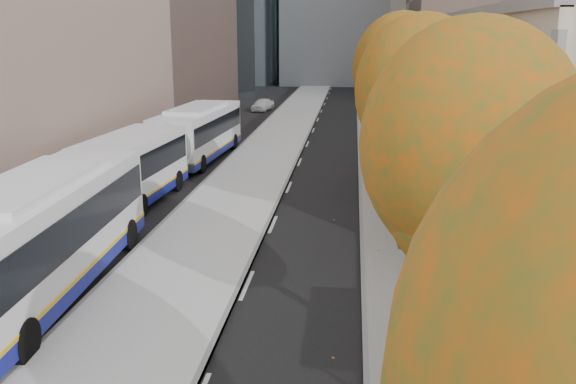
# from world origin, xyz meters

# --- Properties ---
(bus_platform) EXTENTS (4.25, 150.00, 0.15)m
(bus_platform) POSITION_xyz_m (-3.88, 35.00, 0.07)
(bus_platform) COLOR #BABABA
(bus_platform) RESTS_ON ground
(sidewalk) EXTENTS (4.75, 150.00, 0.08)m
(sidewalk) POSITION_xyz_m (4.12, 35.00, 0.04)
(sidewalk) COLOR gray
(sidewalk) RESTS_ON ground
(building_tan) EXTENTS (18.00, 92.00, 8.00)m
(building_tan) POSITION_xyz_m (15.50, 64.00, 4.00)
(building_tan) COLOR gray
(building_tan) RESTS_ON ground
(tree_c) EXTENTS (4.20, 4.20, 7.28)m
(tree_c) POSITION_xyz_m (3.60, 13.00, 5.25)
(tree_c) COLOR black
(tree_c) RESTS_ON sidewalk
(tree_d) EXTENTS (4.40, 4.40, 7.60)m
(tree_d) POSITION_xyz_m (3.60, 22.00, 5.47)
(tree_d) COLOR black
(tree_d) RESTS_ON sidewalk
(tree_e) EXTENTS (4.60, 4.60, 7.92)m
(tree_e) POSITION_xyz_m (3.60, 31.00, 5.69)
(tree_e) COLOR black
(tree_e) RESTS_ON sidewalk
(bus_far) EXTENTS (3.66, 18.11, 3.00)m
(bus_far) POSITION_xyz_m (-7.88, 32.09, 1.64)
(bus_far) COLOR silver
(bus_far) RESTS_ON ground
(distant_car) EXTENTS (2.10, 3.75, 1.20)m
(distant_car) POSITION_xyz_m (-7.32, 59.65, 0.60)
(distant_car) COLOR #BDBDBD
(distant_car) RESTS_ON ground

